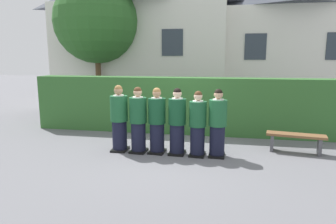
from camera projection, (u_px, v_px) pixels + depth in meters
ground_plane at (168, 153)px, 7.52m from camera, size 60.00×60.00×0.00m
student_front_row_0 at (119, 120)px, 7.62m from camera, size 0.44×0.50×1.69m
student_front_row_1 at (138, 121)px, 7.50m from camera, size 0.43×0.53×1.65m
student_front_row_2 at (157, 122)px, 7.45m from camera, size 0.43×0.53×1.64m
student_front_row_3 at (177, 123)px, 7.34m from camera, size 0.43×0.52×1.64m
student_front_row_4 at (198, 125)px, 7.22m from camera, size 0.41×0.51×1.59m
student_front_row_5 at (218, 125)px, 7.16m from camera, size 0.43×0.52×1.64m
hedge at (181, 105)px, 9.49m from camera, size 9.50×0.70×1.76m
school_building_main at (289, 34)px, 14.11m from camera, size 7.67×3.68×6.73m
school_building_annex at (143, 30)px, 14.71m from camera, size 8.44×4.16×7.21m
oak_tree_left at (96, 21)px, 12.79m from camera, size 3.56×3.56×5.67m
wooden_bench at (296, 139)px, 7.52m from camera, size 1.44×0.58×0.48m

